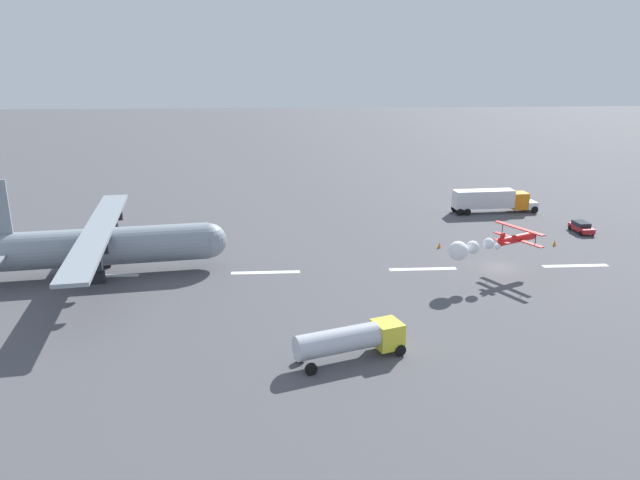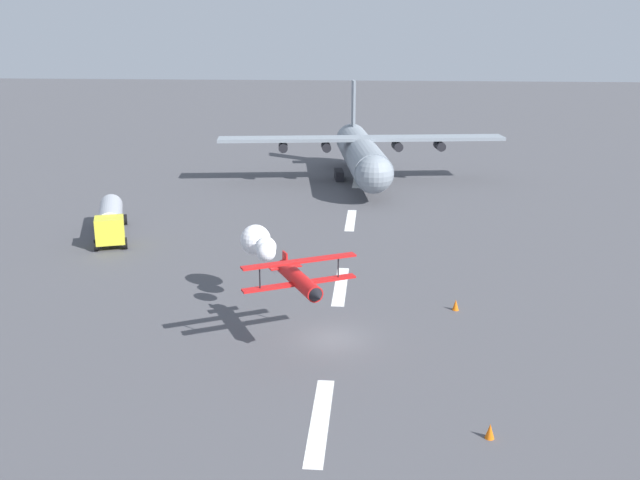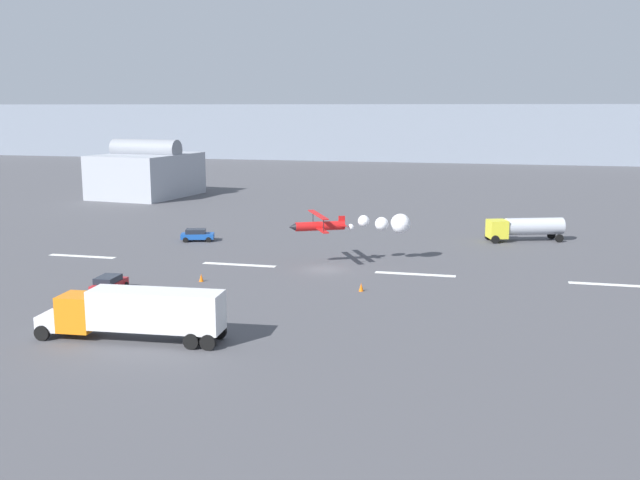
% 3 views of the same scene
% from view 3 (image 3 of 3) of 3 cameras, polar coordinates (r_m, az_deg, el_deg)
% --- Properties ---
extents(ground_plane, '(440.00, 440.00, 0.00)m').
position_cam_3_polar(ground_plane, '(75.13, 0.36, -2.30)').
color(ground_plane, '#4C4C51').
rests_on(ground_plane, ground).
extents(runway_stripe_2, '(8.00, 0.90, 0.01)m').
position_cam_3_polar(runway_stripe_2, '(85.83, -18.01, -1.21)').
color(runway_stripe_2, white).
rests_on(runway_stripe_2, ground).
extents(runway_stripe_3, '(8.00, 0.90, 0.01)m').
position_cam_3_polar(runway_stripe_3, '(77.76, -6.30, -1.92)').
color(runway_stripe_3, white).
rests_on(runway_stripe_3, ground).
extents(runway_stripe_4, '(8.00, 0.90, 0.01)m').
position_cam_3_polar(runway_stripe_4, '(73.58, 7.40, -2.65)').
color(runway_stripe_4, white).
rests_on(runway_stripe_4, ground).
extents(runway_stripe_5, '(8.00, 0.90, 0.01)m').
position_cam_3_polar(runway_stripe_5, '(73.94, 21.84, -3.26)').
color(runway_stripe_5, white).
rests_on(runway_stripe_5, ground).
extents(mountain_ridge_distant, '(396.00, 16.00, 17.11)m').
position_cam_3_polar(mountain_ridge_distant, '(227.57, 9.62, 8.22)').
color(mountain_ridge_distant, gray).
rests_on(mountain_ridge_distant, ground).
extents(stunt_biplane_red, '(12.09, 8.28, 2.36)m').
position_cam_3_polar(stunt_biplane_red, '(77.75, 3.87, 1.26)').
color(stunt_biplane_red, red).
extents(semi_truck_orange, '(13.67, 3.75, 3.70)m').
position_cam_3_polar(semi_truck_orange, '(53.81, -14.03, -5.42)').
color(semi_truck_orange, silver).
rests_on(semi_truck_orange, ground).
extents(fuel_tanker_truck, '(9.67, 5.61, 2.90)m').
position_cam_3_polar(fuel_tanker_truck, '(93.93, 15.59, 0.96)').
color(fuel_tanker_truck, yellow).
rests_on(fuel_tanker_truck, ground).
extents(followme_car_yellow, '(2.24, 4.34, 1.52)m').
position_cam_3_polar(followme_car_yellow, '(68.44, -16.10, -3.27)').
color(followme_car_yellow, '#B21E23').
rests_on(followme_car_yellow, ground).
extents(airport_staff_sedan, '(4.36, 2.95, 1.52)m').
position_cam_3_polar(airport_staff_sedan, '(91.95, -9.54, 0.41)').
color(airport_staff_sedan, '#194CA5').
rests_on(airport_staff_sedan, ground).
extents(hangar_building, '(16.39, 20.33, 10.54)m').
position_cam_3_polar(hangar_building, '(139.58, -13.34, 5.08)').
color(hangar_building, '#9EA3AD').
rests_on(hangar_building, ground).
extents(traffic_cone_near, '(0.44, 0.44, 0.75)m').
position_cam_3_polar(traffic_cone_near, '(70.80, -9.22, -2.91)').
color(traffic_cone_near, orange).
rests_on(traffic_cone_near, ground).
extents(traffic_cone_far, '(0.44, 0.44, 0.75)m').
position_cam_3_polar(traffic_cone_far, '(66.39, 3.22, -3.68)').
color(traffic_cone_far, orange).
rests_on(traffic_cone_far, ground).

